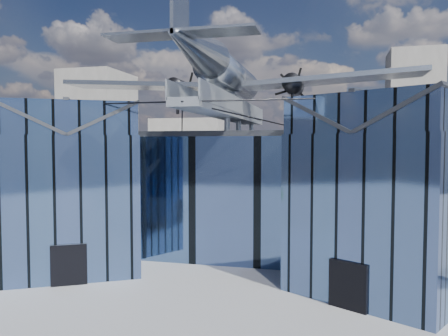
# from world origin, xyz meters

# --- Properties ---
(ground_plane) EXTENTS (120.00, 120.00, 0.00)m
(ground_plane) POSITION_xyz_m (0.00, 0.00, 0.00)
(ground_plane) COLOR gray
(museum) EXTENTS (32.88, 24.50, 17.60)m
(museum) POSITION_xyz_m (0.00, 5.82, 5.54)
(museum) COLOR #476190
(museum) RESTS_ON ground
(bg_towers) EXTENTS (77.00, 24.50, 26.00)m
(bg_towers) POSITION_xyz_m (1.45, 50.49, 10.01)
(bg_towers) COLOR gray
(bg_towers) RESTS_ON ground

